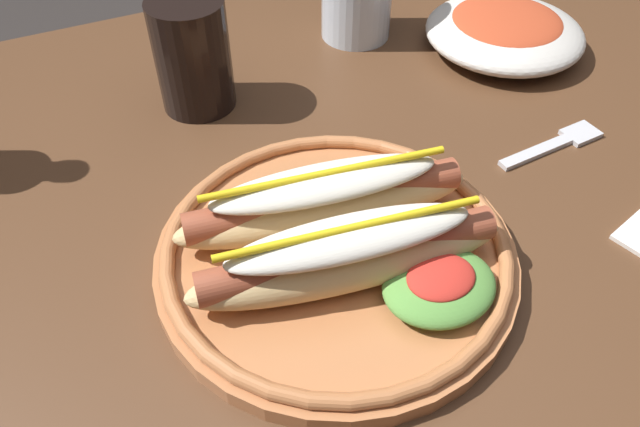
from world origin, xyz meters
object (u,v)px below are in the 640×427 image
(soda_cup, at_px, (193,55))
(side_bowl, at_px, (505,30))
(hot_dog_plate, at_px, (341,244))
(fork, at_px, (558,143))

(soda_cup, distance_m, side_bowl, 0.36)
(hot_dog_plate, height_order, soda_cup, soda_cup)
(side_bowl, bearing_deg, hot_dog_plate, -146.08)
(soda_cup, relative_size, side_bowl, 0.62)
(hot_dog_plate, distance_m, fork, 0.27)
(hot_dog_plate, xyz_separation_m, side_bowl, (0.33, 0.22, -0.00))
(hot_dog_plate, distance_m, soda_cup, 0.27)
(hot_dog_plate, xyz_separation_m, soda_cup, (-0.03, 0.27, 0.03))
(hot_dog_plate, relative_size, soda_cup, 2.51)
(hot_dog_plate, relative_size, fork, 2.38)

